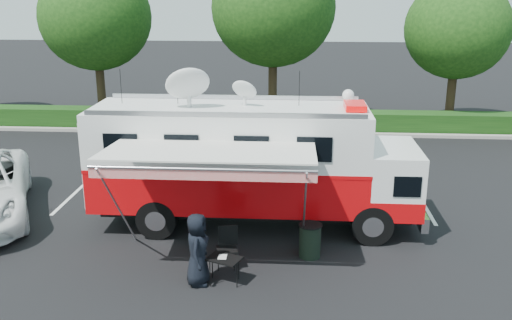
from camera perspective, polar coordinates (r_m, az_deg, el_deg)
The scene contains 9 objects.
ground_plane at distance 17.50m, azimuth -0.11°, elevation -6.44°, with size 120.00×120.00×0.00m, color black.
back_border at distance 28.98m, azimuth 4.03°, elevation 13.10°, with size 60.00×6.14×8.87m.
stall_lines at distance 20.31m, azimuth -0.93°, elevation -3.03°, with size 24.12×5.50×0.01m.
command_truck at distance 16.81m, azimuth -0.40°, elevation -0.22°, with size 9.65×2.65×4.63m.
awning at distance 14.00m, azimuth -4.79°, elevation 0.43°, with size 5.27×2.72×3.18m.
person at distance 14.33m, azimuth -5.75°, elevation -12.15°, with size 0.89×0.58×1.82m, color black.
folding_table at distance 14.01m, azimuth -3.20°, elevation -9.91°, with size 0.94×0.82×0.68m.
folding_chair at distance 14.83m, azimuth -2.87°, elevation -8.26°, with size 0.62×0.64×1.07m.
trash_bin at distance 15.41m, azimuth 5.42°, elevation -8.01°, with size 0.62×0.62×0.93m.
Camera 1 is at (1.13, -16.01, 6.97)m, focal length 40.00 mm.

